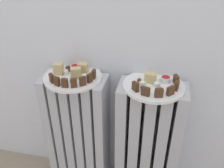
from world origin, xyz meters
TOP-DOWN VIEW (x-y plane):
  - radiator_left at (-0.18, 0.28)m, footprint 0.31×0.15m
  - radiator_right at (0.18, 0.28)m, footprint 0.31×0.15m
  - plate_left at (-0.18, 0.28)m, footprint 0.26×0.26m
  - plate_right at (0.18, 0.28)m, footprint 0.26×0.26m
  - dark_cake_slice_left_0 at (-0.24, 0.21)m, footprint 0.03×0.03m
  - dark_cake_slice_left_1 at (-0.21, 0.19)m, footprint 0.03×0.02m
  - dark_cake_slice_left_2 at (-0.18, 0.18)m, footprint 0.03×0.01m
  - dark_cake_slice_left_3 at (-0.14, 0.19)m, footprint 0.03×0.02m
  - dark_cake_slice_left_4 at (-0.11, 0.21)m, footprint 0.03×0.03m
  - dark_cake_slice_left_5 at (-0.09, 0.24)m, footprint 0.02×0.03m
  - dark_cake_slice_left_6 at (-0.08, 0.28)m, footprint 0.01×0.03m
  - marble_cake_slice_left_0 at (-0.14, 0.32)m, footprint 0.04×0.03m
  - marble_cake_slice_left_1 at (-0.16, 0.27)m, footprint 0.05×0.04m
  - marble_cake_slice_left_2 at (-0.24, 0.28)m, footprint 0.04×0.04m
  - turkish_delight_left_0 at (-0.12, 0.26)m, footprint 0.03×0.03m
  - turkish_delight_left_1 at (-0.21, 0.29)m, footprint 0.03×0.03m
  - medjool_date_left_0 at (-0.22, 0.34)m, footprint 0.03×0.03m
  - medjool_date_left_1 at (-0.16, 0.23)m, footprint 0.03×0.03m
  - medjool_date_left_2 at (-0.20, 0.32)m, footprint 0.03×0.03m
  - medjool_date_left_3 at (-0.20, 0.23)m, footprint 0.02×0.03m
  - jam_bowl_left at (-0.19, 0.34)m, footprint 0.04×0.04m
  - dark_cake_slice_right_0 at (0.11, 0.22)m, footprint 0.03×0.03m
  - dark_cake_slice_right_1 at (0.15, 0.19)m, footprint 0.03×0.02m
  - dark_cake_slice_right_2 at (0.20, 0.19)m, footprint 0.03×0.02m
  - dark_cake_slice_right_3 at (0.24, 0.21)m, footprint 0.03×0.03m
  - dark_cake_slice_right_4 at (0.27, 0.26)m, footprint 0.02×0.03m
  - dark_cake_slice_right_5 at (0.27, 0.31)m, footprint 0.02×0.03m
  - marble_cake_slice_right_0 at (0.16, 0.30)m, footprint 0.05×0.04m
  - turkish_delight_right_0 at (0.13, 0.26)m, footprint 0.03×0.03m
  - turkish_delight_right_1 at (0.19, 0.26)m, footprint 0.03×0.03m
  - medjool_date_right_0 at (0.11, 0.29)m, footprint 0.02×0.03m
  - medjool_date_right_1 at (0.21, 0.23)m, footprint 0.03×0.02m
  - medjool_date_right_2 at (0.14, 0.23)m, footprint 0.03×0.04m
  - jam_bowl_right at (0.22, 0.31)m, footprint 0.04×0.04m
  - fork at (-0.19, 0.28)m, footprint 0.04×0.09m

SIDE VIEW (x-z plane):
  - radiator_right at x=0.18m, z-range 0.00..0.66m
  - radiator_left at x=-0.18m, z-range 0.00..0.66m
  - plate_left at x=-0.18m, z-range 0.66..0.67m
  - plate_right at x=0.18m, z-range 0.66..0.67m
  - fork at x=-0.19m, z-range 0.67..0.68m
  - medjool_date_left_0 at x=-0.22m, z-range 0.67..0.69m
  - medjool_date_right_0 at x=0.11m, z-range 0.67..0.69m
  - medjool_date_left_3 at x=-0.20m, z-range 0.67..0.69m
  - medjool_date_left_1 at x=-0.16m, z-range 0.67..0.69m
  - medjool_date_right_2 at x=0.14m, z-range 0.67..0.69m
  - medjool_date_right_1 at x=0.21m, z-range 0.67..0.69m
  - medjool_date_left_2 at x=-0.20m, z-range 0.67..0.69m
  - turkish_delight_left_1 at x=-0.21m, z-range 0.67..0.69m
  - turkish_delight_right_0 at x=0.13m, z-range 0.67..0.69m
  - turkish_delight_right_1 at x=0.19m, z-range 0.67..0.70m
  - turkish_delight_left_0 at x=-0.12m, z-range 0.67..0.70m
  - jam_bowl_left at x=-0.19m, z-range 0.68..0.70m
  - jam_bowl_right at x=0.22m, z-range 0.68..0.70m
  - dark_cake_slice_right_0 at x=0.11m, z-range 0.67..0.71m
  - dark_cake_slice_right_1 at x=0.15m, z-range 0.67..0.71m
  - dark_cake_slice_right_2 at x=0.20m, z-range 0.67..0.71m
  - dark_cake_slice_right_3 at x=0.24m, z-range 0.67..0.71m
  - dark_cake_slice_right_4 at x=0.27m, z-range 0.67..0.71m
  - dark_cake_slice_right_5 at x=0.27m, z-range 0.67..0.71m
  - dark_cake_slice_left_0 at x=-0.24m, z-range 0.67..0.71m
  - dark_cake_slice_left_1 at x=-0.21m, z-range 0.67..0.71m
  - dark_cake_slice_left_2 at x=-0.18m, z-range 0.67..0.71m
  - dark_cake_slice_left_3 at x=-0.14m, z-range 0.67..0.71m
  - dark_cake_slice_left_4 at x=-0.11m, z-range 0.67..0.71m
  - dark_cake_slice_left_5 at x=-0.09m, z-range 0.67..0.71m
  - dark_cake_slice_left_6 at x=-0.08m, z-range 0.67..0.71m
  - marble_cake_slice_right_0 at x=0.16m, z-range 0.67..0.72m
  - marble_cake_slice_left_0 at x=-0.14m, z-range 0.67..0.72m
  - marble_cake_slice_left_1 at x=-0.16m, z-range 0.67..0.72m
  - marble_cake_slice_left_2 at x=-0.24m, z-range 0.67..0.73m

